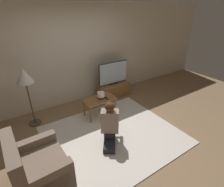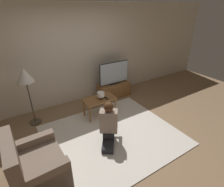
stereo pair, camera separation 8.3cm
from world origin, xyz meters
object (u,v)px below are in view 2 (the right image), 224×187
object	(u,v)px
tv	(114,73)
table_lamp	(101,95)
armchair	(36,167)
coffee_table	(100,101)
floor_lamp	(25,78)
person_kneeling	(109,123)

from	to	relation	value
tv	table_lamp	xyz separation A→B (m)	(-0.85, -0.72, -0.16)
tv	armchair	size ratio (longest dim) A/B	1.05
coffee_table	armchair	world-z (taller)	armchair
floor_lamp	armchair	bearing A→B (deg)	-98.97
floor_lamp	person_kneeling	size ratio (longest dim) A/B	1.49
armchair	person_kneeling	size ratio (longest dim) A/B	1.00
tv	floor_lamp	bearing A→B (deg)	-175.99
tv	person_kneeling	bearing A→B (deg)	-125.73
armchair	table_lamp	bearing A→B (deg)	-59.61
tv	floor_lamp	size ratio (longest dim) A/B	0.70
tv	person_kneeling	distance (m)	2.06
tv	coffee_table	distance (m)	1.17
person_kneeling	table_lamp	size ratio (longest dim) A/B	5.04
armchair	table_lamp	distance (m)	2.08
coffee_table	person_kneeling	world-z (taller)	person_kneeling
coffee_table	table_lamp	xyz separation A→B (m)	(0.03, -0.02, 0.17)
floor_lamp	armchair	size ratio (longest dim) A/B	1.50
coffee_table	floor_lamp	xyz separation A→B (m)	(-1.45, 0.54, 0.71)
coffee_table	floor_lamp	distance (m)	1.70
tv	person_kneeling	xyz separation A→B (m)	(-1.19, -1.65, -0.28)
floor_lamp	table_lamp	world-z (taller)	floor_lamp
tv	floor_lamp	xyz separation A→B (m)	(-2.33, -0.16, 0.39)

